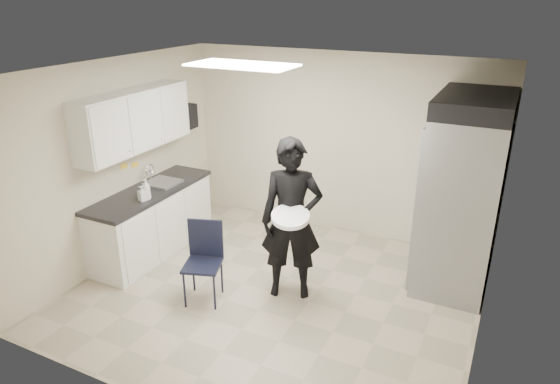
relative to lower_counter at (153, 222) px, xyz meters
The scene contains 21 objects.
floor 2.01m from the lower_counter, ahead, with size 4.50×4.50×0.00m, color tan.
ceiling 2.92m from the lower_counter, ahead, with size 4.50×4.50×0.00m, color silver.
back_wall 2.79m from the lower_counter, 42.71° to the left, with size 4.50×4.50×0.00m, color beige.
left_wall 0.94m from the lower_counter, 146.31° to the right, with size 4.00×4.00×0.00m, color beige.
right_wall 4.29m from the lower_counter, ahead, with size 4.00×4.00×0.00m, color beige.
ceiling_panel 2.54m from the lower_counter, ahead, with size 1.20×0.60×0.02m, color white.
lower_counter is the anchor object (origin of this frame).
countertop 0.46m from the lower_counter, 90.00° to the left, with size 0.64×1.95×0.05m, color black.
sink 0.51m from the lower_counter, 85.43° to the left, with size 0.42×0.40×0.14m, color gray.
faucet 0.67m from the lower_counter, 125.75° to the left, with size 0.02×0.02×0.24m, color silver.
upper_cabinets 1.40m from the lower_counter, behind, with size 0.35×1.80×0.75m, color silver.
towel_dispenser 1.67m from the lower_counter, 99.38° to the left, with size 0.22×0.30×0.35m, color black.
notice_sticker_left 0.85m from the lower_counter, 161.21° to the right, with size 0.00×0.12×0.07m, color yellow.
notice_sticker_right 0.81m from the lower_counter, 161.21° to the left, with size 0.00×0.12×0.07m, color yellow.
commercial_fridge 3.98m from the lower_counter, 15.88° to the left, with size 0.80×1.35×2.10m, color gray.
fridge_compressor 4.31m from the lower_counter, 15.88° to the left, with size 0.80×1.35×0.20m, color black.
folding_chair 1.45m from the lower_counter, 28.26° to the right, with size 0.40×0.40×0.91m, color black.
man_tuxedo 2.18m from the lower_counter, ahead, with size 0.69×0.46×1.89m, color black.
bucket_lid 2.33m from the lower_counter, ahead, with size 0.41×0.41×0.05m, color white.
soap_bottle_a 0.70m from the lower_counter, 54.21° to the right, with size 0.10×0.10×0.27m, color white.
soap_bottle_b 0.69m from the lower_counter, 61.84° to the right, with size 0.09×0.09×0.20m, color #A9A8B4.
Camera 1 is at (2.28, -4.51, 3.33)m, focal length 32.00 mm.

